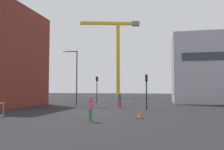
{
  "coord_description": "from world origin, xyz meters",
  "views": [
    {
      "loc": [
        5.78,
        -19.1,
        2.15
      ],
      "look_at": [
        0.0,
        7.49,
        3.76
      ],
      "focal_mm": 36.48,
      "sensor_mm": 36.0,
      "label": 1
    }
  ],
  "objects_px": {
    "streetlamp_tall": "(75,73)",
    "pedestrian_waiting": "(120,99)",
    "traffic_light_island": "(97,85)",
    "traffic_cone_orange": "(140,115)",
    "construction_crane": "(117,46)",
    "pedestrian_walking": "(91,107)",
    "traffic_light_verge": "(146,86)"
  },
  "relations": [
    {
      "from": "streetlamp_tall",
      "to": "pedestrian_waiting",
      "type": "bearing_deg",
      "value": -17.61
    },
    {
      "from": "traffic_light_island",
      "to": "traffic_cone_orange",
      "type": "height_order",
      "value": "traffic_light_island"
    },
    {
      "from": "construction_crane",
      "to": "pedestrian_walking",
      "type": "bearing_deg",
      "value": -81.34
    },
    {
      "from": "streetlamp_tall",
      "to": "traffic_light_island",
      "type": "bearing_deg",
      "value": 77.95
    },
    {
      "from": "traffic_light_island",
      "to": "pedestrian_walking",
      "type": "relative_size",
      "value": 2.36
    },
    {
      "from": "traffic_light_island",
      "to": "pedestrian_walking",
      "type": "distance_m",
      "value": 19.83
    },
    {
      "from": "construction_crane",
      "to": "traffic_light_island",
      "type": "distance_m",
      "value": 24.85
    },
    {
      "from": "construction_crane",
      "to": "traffic_light_island",
      "type": "xyz_separation_m",
      "value": [
        1.28,
        -22.64,
        -10.16
      ]
    },
    {
      "from": "traffic_light_island",
      "to": "pedestrian_waiting",
      "type": "xyz_separation_m",
      "value": [
        4.93,
        -7.82,
        -1.68
      ]
    },
    {
      "from": "construction_crane",
      "to": "traffic_light_verge",
      "type": "relative_size",
      "value": 5.41
    },
    {
      "from": "construction_crane",
      "to": "pedestrian_waiting",
      "type": "relative_size",
      "value": 11.34
    },
    {
      "from": "construction_crane",
      "to": "traffic_light_verge",
      "type": "bearing_deg",
      "value": -74.01
    },
    {
      "from": "streetlamp_tall",
      "to": "pedestrian_waiting",
      "type": "height_order",
      "value": "streetlamp_tall"
    },
    {
      "from": "streetlamp_tall",
      "to": "traffic_light_verge",
      "type": "bearing_deg",
      "value": -24.4
    },
    {
      "from": "traffic_light_island",
      "to": "pedestrian_waiting",
      "type": "bearing_deg",
      "value": -57.78
    },
    {
      "from": "streetlamp_tall",
      "to": "pedestrian_walking",
      "type": "relative_size",
      "value": 4.19
    },
    {
      "from": "construction_crane",
      "to": "pedestrian_waiting",
      "type": "xyz_separation_m",
      "value": [
        6.2,
        -30.46,
        -11.84
      ]
    },
    {
      "from": "traffic_light_verge",
      "to": "traffic_light_island",
      "type": "distance_m",
      "value": 12.95
    },
    {
      "from": "construction_crane",
      "to": "pedestrian_walking",
      "type": "height_order",
      "value": "construction_crane"
    },
    {
      "from": "traffic_light_verge",
      "to": "pedestrian_waiting",
      "type": "height_order",
      "value": "traffic_light_verge"
    },
    {
      "from": "construction_crane",
      "to": "pedestrian_waiting",
      "type": "height_order",
      "value": "construction_crane"
    },
    {
      "from": "construction_crane",
      "to": "traffic_cone_orange",
      "type": "bearing_deg",
      "value": -76.68
    },
    {
      "from": "streetlamp_tall",
      "to": "traffic_light_verge",
      "type": "height_order",
      "value": "streetlamp_tall"
    },
    {
      "from": "streetlamp_tall",
      "to": "traffic_light_verge",
      "type": "distance_m",
      "value": 10.42
    },
    {
      "from": "traffic_light_verge",
      "to": "traffic_cone_orange",
      "type": "height_order",
      "value": "traffic_light_verge"
    },
    {
      "from": "construction_crane",
      "to": "streetlamp_tall",
      "type": "height_order",
      "value": "construction_crane"
    },
    {
      "from": "construction_crane",
      "to": "streetlamp_tall",
      "type": "xyz_separation_m",
      "value": [
        0.03,
        -28.5,
        -8.66
      ]
    },
    {
      "from": "pedestrian_walking",
      "to": "traffic_cone_orange",
      "type": "relative_size",
      "value": 3.09
    },
    {
      "from": "construction_crane",
      "to": "traffic_light_island",
      "type": "height_order",
      "value": "construction_crane"
    },
    {
      "from": "traffic_light_verge",
      "to": "traffic_cone_orange",
      "type": "distance_m",
      "value": 6.95
    },
    {
      "from": "traffic_light_island",
      "to": "traffic_cone_orange",
      "type": "relative_size",
      "value": 7.3
    },
    {
      "from": "pedestrian_walking",
      "to": "traffic_light_verge",
      "type": "bearing_deg",
      "value": 71.42
    }
  ]
}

